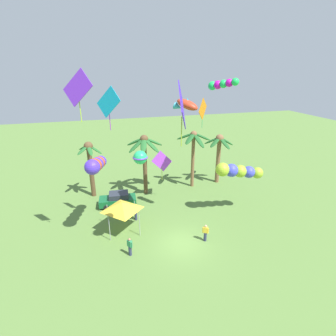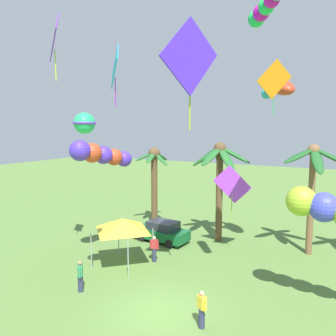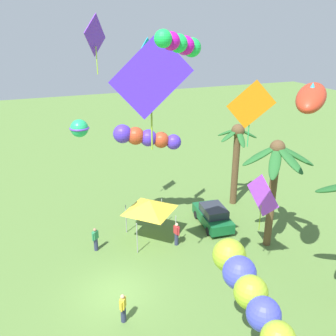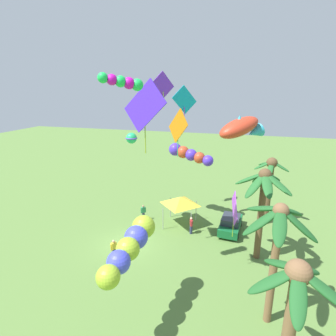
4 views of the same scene
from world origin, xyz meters
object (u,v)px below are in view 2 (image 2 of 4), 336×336
(kite_diamond_8, at_px, (55,39))
(parked_car_0, at_px, (162,231))
(palm_tree_0, at_px, (220,166))
(festival_tent, at_px, (123,225))
(kite_diamond_7, at_px, (232,185))
(kite_diamond_6, at_px, (274,80))
(kite_diamond_0, at_px, (190,57))
(spectator_2, at_px, (202,309))
(kite_diamond_5, at_px, (115,67))
(kite_tube_3, at_px, (101,154))
(spectator_1, at_px, (80,276))
(kite_ball_4, at_px, (84,123))
(kite_fish_2, at_px, (279,87))
(palm_tree_3, at_px, (154,172))
(kite_tube_1, at_px, (265,8))
(palm_tree_1, at_px, (312,171))
(spectator_0, at_px, (154,249))

(kite_diamond_8, bearing_deg, parked_car_0, 70.87)
(palm_tree_0, distance_m, festival_tent, 8.28)
(kite_diamond_7, bearing_deg, kite_diamond_6, -47.34)
(palm_tree_0, bearing_deg, kite_diamond_0, -79.68)
(spectator_2, xyz_separation_m, kite_diamond_5, (-7.05, 3.74, 10.71))
(kite_tube_3, bearing_deg, festival_tent, -11.32)
(palm_tree_0, height_order, kite_diamond_5, kite_diamond_5)
(spectator_1, relative_size, kite_ball_4, 1.11)
(kite_fish_2, bearing_deg, parked_car_0, -177.43)
(spectator_1, bearing_deg, kite_tube_3, 115.46)
(palm_tree_3, relative_size, spectator_2, 4.11)
(kite_ball_4, relative_size, kite_diamond_6, 0.52)
(palm_tree_0, height_order, kite_fish_2, kite_fish_2)
(kite_tube_1, xyz_separation_m, kite_diamond_8, (-10.70, -0.86, -0.05))
(kite_tube_3, height_order, kite_diamond_7, kite_tube_3)
(kite_tube_3, bearing_deg, spectator_1, -64.54)
(palm_tree_3, height_order, kite_diamond_8, kite_diamond_8)
(kite_diamond_0, bearing_deg, palm_tree_1, 62.59)
(spectator_1, distance_m, kite_diamond_7, 10.61)
(spectator_0, bearing_deg, kite_fish_2, 30.62)
(palm_tree_1, relative_size, festival_tent, 2.49)
(palm_tree_3, height_order, kite_tube_1, kite_tube_1)
(kite_diamond_7, bearing_deg, palm_tree_3, 159.06)
(spectator_1, bearing_deg, palm_tree_0, 72.34)
(kite_tube_1, bearing_deg, spectator_0, 157.68)
(palm_tree_0, distance_m, palm_tree_3, 6.16)
(parked_car_0, height_order, kite_ball_4, kite_ball_4)
(palm_tree_3, height_order, kite_tube_3, kite_tube_3)
(parked_car_0, height_order, kite_diamond_7, kite_diamond_7)
(palm_tree_3, distance_m, spectator_0, 8.49)
(palm_tree_0, height_order, spectator_2, palm_tree_0)
(spectator_0, relative_size, kite_diamond_0, 0.31)
(kite_diamond_0, bearing_deg, palm_tree_0, 100.32)
(palm_tree_1, xyz_separation_m, festival_tent, (-9.47, -7.21, -2.96))
(spectator_2, distance_m, kite_diamond_8, 15.07)
(kite_ball_4, relative_size, kite_diamond_5, 0.42)
(festival_tent, bearing_deg, parked_car_0, 90.30)
(festival_tent, relative_size, kite_diamond_8, 0.83)
(festival_tent, xyz_separation_m, kite_fish_2, (7.63, 5.04, 8.00))
(kite_ball_4, bearing_deg, spectator_0, 87.50)
(kite_fish_2, bearing_deg, festival_tent, -146.53)
(palm_tree_3, bearing_deg, kite_diamond_6, -30.36)
(palm_tree_3, xyz_separation_m, kite_diamond_7, (7.55, -2.89, -0.04))
(kite_diamond_5, bearing_deg, palm_tree_1, 35.47)
(festival_tent, relative_size, kite_tube_3, 0.65)
(festival_tent, height_order, kite_diamond_0, kite_diamond_0)
(palm_tree_1, xyz_separation_m, kite_fish_2, (-1.85, -2.17, 5.04))
(spectator_2, relative_size, kite_diamond_0, 0.31)
(kite_diamond_0, xyz_separation_m, kite_tube_1, (3.25, -0.03, 1.56))
(kite_diamond_5, distance_m, kite_diamond_7, 10.12)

